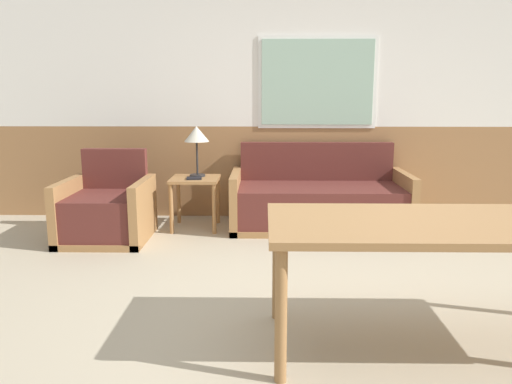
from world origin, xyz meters
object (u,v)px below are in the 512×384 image
(side_table, at_px, (195,187))
(dining_table, at_px, (452,233))
(couch, at_px, (319,202))
(armchair, at_px, (107,212))
(table_lamp, at_px, (197,136))

(side_table, distance_m, dining_table, 3.00)
(couch, distance_m, armchair, 2.14)
(couch, relative_size, side_table, 3.42)
(table_lamp, height_order, dining_table, table_lamp)
(armchair, distance_m, side_table, 0.91)
(armchair, xyz_separation_m, dining_table, (2.51, -2.05, 0.39))
(armchair, bearing_deg, table_lamp, 31.12)
(couch, distance_m, dining_table, 2.59)
(table_lamp, bearing_deg, dining_table, -56.34)
(side_table, bearing_deg, dining_table, -55.20)
(couch, distance_m, table_lamp, 1.44)
(couch, height_order, table_lamp, table_lamp)
(armchair, bearing_deg, couch, 12.61)
(couch, xyz_separation_m, armchair, (-2.08, -0.48, -0.00))
(dining_table, bearing_deg, side_table, 124.80)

